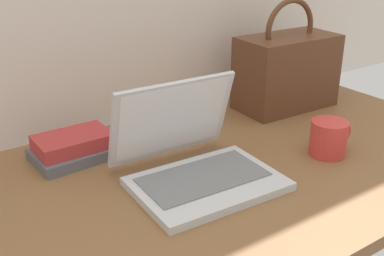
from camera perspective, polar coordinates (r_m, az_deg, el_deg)
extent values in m
cube|color=brown|center=(1.08, 0.04, -6.57)|extent=(1.60, 0.76, 0.03)
cube|color=silver|center=(1.03, 1.76, -6.73)|extent=(0.32, 0.23, 0.02)
cube|color=slate|center=(1.04, 1.31, -5.87)|extent=(0.28, 0.15, 0.00)
cube|color=silver|center=(1.09, -2.21, 1.17)|extent=(0.30, 0.08, 0.19)
cube|color=white|center=(1.09, -2.06, 1.16)|extent=(0.27, 0.07, 0.17)
cylinder|color=red|center=(1.21, 15.99, -1.17)|extent=(0.09, 0.09, 0.09)
torus|color=red|center=(1.24, 17.51, -0.61)|extent=(0.06, 0.01, 0.06)
cylinder|color=brown|center=(1.19, 16.19, 0.47)|extent=(0.08, 0.08, 0.00)
cube|color=#59331E|center=(1.48, 11.22, 6.57)|extent=(0.31, 0.17, 0.22)
torus|color=#59331E|center=(1.45, 11.62, 11.50)|extent=(0.18, 0.02, 0.18)
cube|color=#595960|center=(1.19, -13.89, -2.94)|extent=(0.20, 0.14, 0.03)
cube|color=#B23333|center=(1.17, -14.03, -1.59)|extent=(0.18, 0.11, 0.03)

